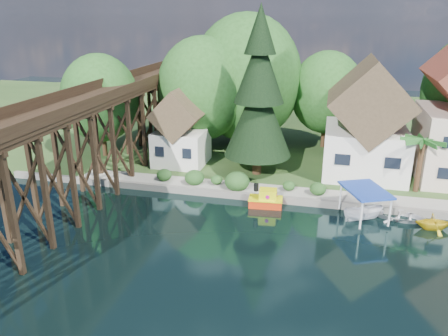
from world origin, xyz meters
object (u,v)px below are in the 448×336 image
Objects in this scene: house_left at (367,126)px; shed at (181,132)px; trestle_bridge at (87,139)px; tugboat at (266,200)px; conifer at (259,96)px; boat_white_a at (402,215)px; boat_yellow at (434,221)px; palm_tree at (423,143)px; boat_canopy at (364,207)px.

house_left is 18.11m from shed.
trestle_bridge reaches higher than shed.
conifer is at bearing 106.37° from tugboat.
trestle_bridge is at bearing -154.79° from house_left.
tugboat is at bearing -73.63° from conifer.
house_left is at bearing 26.31° from boat_white_a.
boat_yellow is (27.63, 0.76, -4.65)m from trestle_bridge.
house_left is (23.00, 10.83, -0.21)m from trestle_bridge.
house_left is at bearing 15.57° from boat_yellow.
shed is at bearing 174.01° from palm_tree.
conifer is 13.71m from boat_canopy.
palm_tree is at bearing 14.35° from trestle_bridge.
palm_tree is at bearing -41.70° from house_left.
house_left is 12.91m from tugboat.
boat_white_a is (25.60, 1.92, -4.97)m from trestle_bridge.
shed is at bearing 80.28° from boat_white_a.
boat_yellow is at bearing -109.60° from boat_white_a.
house_left reaches higher than palm_tree.
boat_yellow is (12.73, -1.10, 0.09)m from tugboat.
palm_tree is at bearing 22.41° from tugboat.
boat_yellow is at bearing -87.12° from palm_tree.
house_left is 10.70m from conifer.
conifer reaches higher than boat_yellow.
palm_tree is 7.02m from boat_white_a.
trestle_bridge is 4.01× the size of house_left.
shed is 12.80m from tugboat.
trestle_bridge is 28.20m from palm_tree.
boat_white_a is (10.70, 0.05, -0.23)m from tugboat.
conifer is at bearing 73.68° from boat_white_a.
conifer is at bearing 31.97° from trestle_bridge.
shed is at bearing 61.81° from trestle_bridge.
boat_canopy is (-0.41, -9.72, -4.02)m from house_left.
boat_canopy is (-3.01, -0.81, 0.74)m from boat_white_a.
boat_canopy is (9.54, -7.03, -6.90)m from conifer.
trestle_bridge is 9.15× the size of boat_canopy.
house_left reaches higher than tugboat.
conifer reaches higher than tugboat.
tugboat is 12.78m from boat_yellow.
shed is (-18.00, -1.50, -1.31)m from house_left.
palm_tree is 14.11m from tugboat.
boat_white_a is at bearing 51.23° from boat_yellow.
trestle_bridge is at bearing 104.36° from boat_white_a.
conifer is at bearing -164.91° from house_left.
shed is 1.63× the size of boat_canopy.
shed is at bearing -175.23° from house_left.
boat_white_a is at bearing -73.76° from house_left.
trestle_bridge reaches higher than boat_canopy.
trestle_bridge reaches higher than palm_tree.
tugboat is 7.75m from boat_canopy.
shed is (5.00, 9.33, -1.52)m from trestle_bridge.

